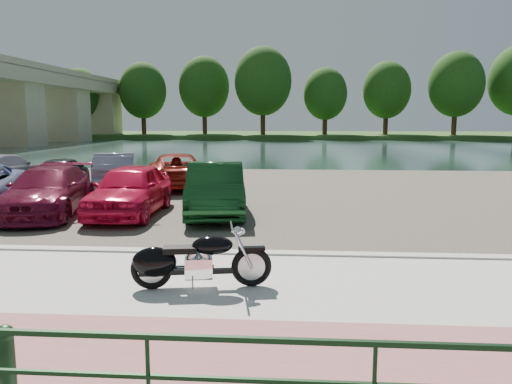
# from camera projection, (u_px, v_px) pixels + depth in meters

# --- Properties ---
(ground) EXTENTS (200.00, 200.00, 0.00)m
(ground) POSITION_uv_depth(u_px,v_px,m) (216.00, 290.00, 8.50)
(ground) COLOR #595447
(ground) RESTS_ON ground
(promenade) EXTENTS (60.00, 6.00, 0.10)m
(promenade) POSITION_uv_depth(u_px,v_px,m) (206.00, 309.00, 7.51)
(promenade) COLOR beige
(promenade) RESTS_ON ground
(pink_path) EXTENTS (60.00, 2.00, 0.01)m
(pink_path) POSITION_uv_depth(u_px,v_px,m) (185.00, 351.00, 6.02)
(pink_path) COLOR #915351
(pink_path) RESTS_ON promenade
(kerb) EXTENTS (60.00, 0.30, 0.14)m
(kerb) POSITION_uv_depth(u_px,v_px,m) (231.00, 254.00, 10.46)
(kerb) COLOR beige
(kerb) RESTS_ON ground
(parking_lot) EXTENTS (60.00, 18.00, 0.04)m
(parking_lot) POSITION_uv_depth(u_px,v_px,m) (259.00, 193.00, 19.35)
(parking_lot) COLOR #423E35
(parking_lot) RESTS_ON ground
(river) EXTENTS (120.00, 40.00, 0.00)m
(river) POSITION_uv_depth(u_px,v_px,m) (279.00, 149.00, 47.97)
(river) COLOR black
(river) RESTS_ON ground
(far_bank) EXTENTS (120.00, 24.00, 0.60)m
(far_bank) POSITION_uv_depth(u_px,v_px,m) (284.00, 135.00, 79.50)
(far_bank) COLOR #284D1B
(far_bank) RESTS_ON ground
(bridge) EXTENTS (7.00, 56.00, 8.55)m
(bridge) POSITION_uv_depth(u_px,v_px,m) (2.00, 92.00, 50.18)
(bridge) COLOR tan
(bridge) RESTS_ON ground
(railing) EXTENTS (24.04, 0.05, 0.90)m
(railing) POSITION_uv_depth(u_px,v_px,m) (148.00, 357.00, 4.44)
(railing) COLOR black
(railing) RESTS_ON promenade
(far_trees) EXTENTS (70.25, 10.68, 12.52)m
(far_trees) POSITION_uv_depth(u_px,v_px,m) (314.00, 86.00, 72.01)
(far_trees) COLOR #372114
(far_trees) RESTS_ON far_bank
(motorcycle) EXTENTS (2.32, 0.80, 1.05)m
(motorcycle) POSITION_uv_depth(u_px,v_px,m) (188.00, 261.00, 8.23)
(motorcycle) COLOR black
(motorcycle) RESTS_ON promenade
(car_3) EXTENTS (2.82, 5.15, 1.42)m
(car_3) POSITION_uv_depth(u_px,v_px,m) (48.00, 191.00, 14.84)
(car_3) COLOR maroon
(car_3) RESTS_ON parking_lot
(car_4) EXTENTS (1.90, 4.51, 1.52)m
(car_4) POSITION_uv_depth(u_px,v_px,m) (130.00, 190.00, 14.77)
(car_4) COLOR red
(car_4) RESTS_ON parking_lot
(car_5) EXTENTS (2.30, 4.87, 1.54)m
(car_5) POSITION_uv_depth(u_px,v_px,m) (215.00, 189.00, 14.84)
(car_5) COLOR #0E3615
(car_5) RESTS_ON parking_lot
(car_7) EXTENTS (2.26, 4.85, 1.37)m
(car_7) POSITION_uv_depth(u_px,v_px,m) (4.00, 170.00, 21.30)
(car_7) COLOR gray
(car_7) RESTS_ON parking_lot
(car_8) EXTENTS (2.08, 3.95, 1.28)m
(car_8) POSITION_uv_depth(u_px,v_px,m) (63.00, 171.00, 21.06)
(car_8) COLOR black
(car_8) RESTS_ON parking_lot
(car_9) EXTENTS (2.69, 4.66, 1.45)m
(car_9) POSITION_uv_depth(u_px,v_px,m) (116.00, 170.00, 20.72)
(car_9) COLOR slate
(car_9) RESTS_ON parking_lot
(car_10) EXTENTS (3.50, 5.55, 1.43)m
(car_10) POSITION_uv_depth(u_px,v_px,m) (177.00, 170.00, 20.79)
(car_10) COLOR #A0271A
(car_10) RESTS_ON parking_lot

